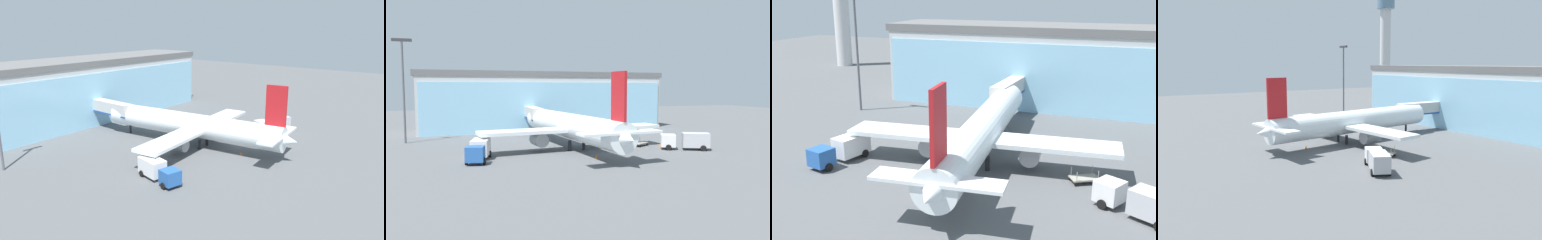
# 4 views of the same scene
# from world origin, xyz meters

# --- Properties ---
(ground) EXTENTS (240.00, 240.00, 0.00)m
(ground) POSITION_xyz_m (0.00, 0.00, 0.00)
(ground) COLOR #545659
(terminal_building) EXTENTS (56.57, 16.05, 13.21)m
(terminal_building) POSITION_xyz_m (0.01, 37.01, 6.61)
(terminal_building) COLOR #BBBBBB
(terminal_building) RESTS_ON ground
(jet_bridge) EXTENTS (2.44, 13.28, 5.71)m
(jet_bridge) POSITION_xyz_m (-4.52, 27.06, 4.34)
(jet_bridge) COLOR beige
(jet_bridge) RESTS_ON ground
(control_tower) EXTENTS (6.75, 6.75, 37.69)m
(control_tower) POSITION_xyz_m (-58.46, 57.18, 21.94)
(control_tower) COLOR silver
(control_tower) RESTS_ON ground
(apron_light_mast) EXTENTS (3.20, 0.40, 18.04)m
(apron_light_mast) POSITION_xyz_m (-27.94, 21.14, 10.75)
(apron_light_mast) COLOR #59595E
(apron_light_mast) RESTS_ON ground
(airplane) EXTENTS (29.87, 36.81, 11.70)m
(airplane) POSITION_xyz_m (-1.86, 7.20, 3.54)
(airplane) COLOR white
(airplane) RESTS_ON ground
(catering_truck) EXTENTS (3.70, 7.60, 2.65)m
(catering_truck) POSITION_xyz_m (-16.40, 1.45, 1.47)
(catering_truck) COLOR #2659A5
(catering_truck) RESTS_ON ground
(fuel_truck) EXTENTS (7.54, 5.12, 2.65)m
(fuel_truck) POSITION_xyz_m (15.01, 0.65, 1.47)
(fuel_truck) COLOR silver
(fuel_truck) RESTS_ON ground
(baggage_cart) EXTENTS (3.22, 2.84, 1.50)m
(baggage_cart) POSITION_xyz_m (9.68, 6.03, 0.50)
(baggage_cart) COLOR #9E998C
(baggage_cart) RESTS_ON ground
(safety_cone_nose) EXTENTS (0.36, 0.36, 0.55)m
(safety_cone_nose) POSITION_xyz_m (-1.04, -2.04, 0.28)
(safety_cone_nose) COLOR orange
(safety_cone_nose) RESTS_ON ground
(safety_cone_wingtip) EXTENTS (0.36, 0.36, 0.55)m
(safety_cone_wingtip) POSITION_xyz_m (12.40, 4.34, 0.28)
(safety_cone_wingtip) COLOR orange
(safety_cone_wingtip) RESTS_ON ground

